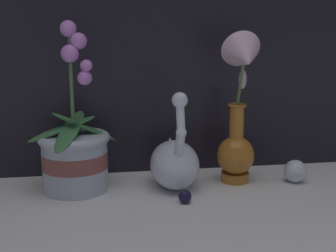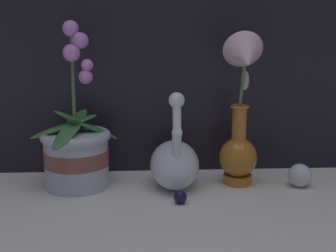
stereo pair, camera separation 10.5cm
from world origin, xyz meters
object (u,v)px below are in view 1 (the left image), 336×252
orchid_potted_plant (75,152)px  blue_vase (239,119)px  glass_sphere (295,171)px  swan_figurine (174,161)px

orchid_potted_plant → blue_vase: size_ratio=1.06×
blue_vase → glass_sphere: (0.14, -0.01, -0.13)m
blue_vase → glass_sphere: 0.19m
orchid_potted_plant → glass_sphere: orchid_potted_plant is taller
blue_vase → swan_figurine: bearing=-178.7°
orchid_potted_plant → swan_figurine: 0.23m
orchid_potted_plant → glass_sphere: (0.51, -0.03, -0.06)m
blue_vase → orchid_potted_plant: bearing=177.6°
swan_figurine → glass_sphere: swan_figurine is taller
orchid_potted_plant → blue_vase: 0.38m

